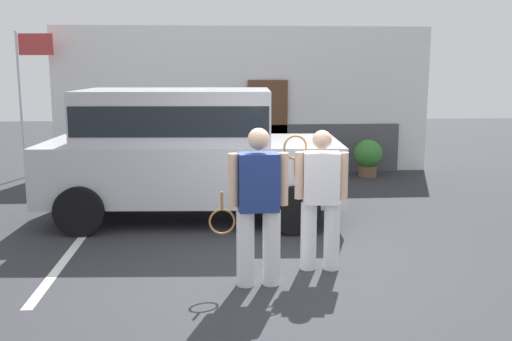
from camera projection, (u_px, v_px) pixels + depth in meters
ground_plane at (274, 279)px, 6.67m from camera, size 40.00×40.00×0.00m
parking_stripe_0 at (77, 244)px, 7.96m from camera, size 0.12×4.40×0.01m
house_frontage at (244, 105)px, 13.22m from camera, size 8.49×0.40×3.28m
parked_suv at (186, 147)px, 9.15m from camera, size 4.70×2.37×2.05m
tennis_player_man at (258, 205)px, 6.33m from camera, size 0.91×0.29×1.76m
tennis_player_woman at (321, 198)px, 6.84m from camera, size 0.76×0.30×1.68m
potted_plant_by_porch at (368, 156)px, 12.77m from camera, size 0.62×0.62×0.82m
flag_pole at (28, 77)px, 12.39m from camera, size 0.80×0.12×3.14m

